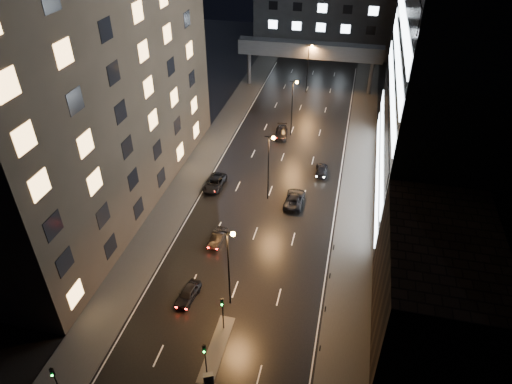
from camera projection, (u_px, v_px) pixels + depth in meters
ground at (283, 157)px, 75.21m from camera, size 160.00×160.00×0.00m
sidewalk_left at (201, 163)px, 73.49m from camera, size 5.00×110.00×0.15m
sidewalk_right at (358, 183)px, 68.87m from camera, size 5.00×110.00×0.15m
building_left at (82, 59)px, 55.14m from camera, size 15.00×48.00×40.00m
building_right_low at (434, 289)px, 43.32m from camera, size 10.00×18.00×12.00m
building_right_glass at (489, 35)px, 54.51m from camera, size 20.00×36.00×45.00m
skybridge at (310, 50)px, 94.39m from camera, size 30.00×3.00×10.00m
median_island at (217, 349)px, 44.77m from camera, size 1.60×8.00×0.15m
traffic_signal_near at (223, 309)px, 45.03m from camera, size 0.28×0.34×4.40m
traffic_signal_far at (205, 356)px, 40.64m from camera, size 0.28×0.34×4.40m
traffic_signal_corner at (55, 379)px, 38.91m from camera, size 0.28×0.34×4.40m
bollard_row at (323, 328)px, 46.32m from camera, size 0.12×25.12×0.90m
streetlight_near at (230, 259)px, 45.90m from camera, size 1.45×0.50×10.15m
streetlight_mid_a at (270, 160)px, 61.88m from camera, size 1.45×0.50×10.15m
streetlight_mid_b at (293, 101)px, 77.85m from camera, size 1.45×0.50×10.15m
streetlight_far at (309, 62)px, 93.82m from camera, size 1.45×0.50×10.15m
car_away_a at (188, 294)px, 49.79m from camera, size 2.20×4.33×1.41m
car_away_b at (218, 238)px, 57.51m from camera, size 1.68×4.12×1.33m
car_away_c at (215, 183)px, 67.59m from camera, size 2.65×5.36×1.46m
car_away_d at (282, 133)px, 80.70m from camera, size 2.71×5.31×1.47m
car_toward_a at (295, 199)px, 64.25m from camera, size 2.58×5.51×1.52m
car_toward_b at (322, 170)px, 70.71m from camera, size 2.09×4.55×1.29m
utility_cabinet at (209, 379)px, 41.34m from camera, size 1.03×0.81×1.26m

